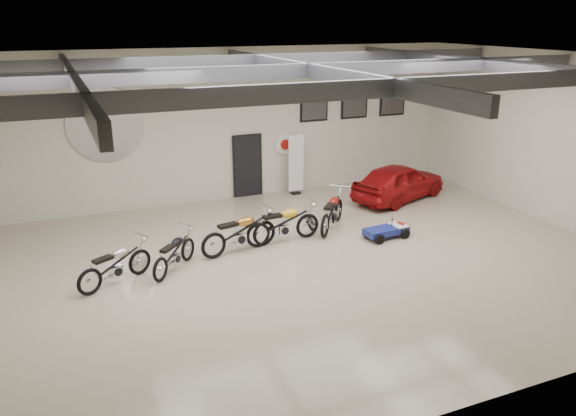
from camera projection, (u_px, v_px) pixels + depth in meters
name	position (u px, v px, depth m)	size (l,w,h in m)	color
floor	(307.00, 263.00, 14.15)	(16.00, 12.00, 0.01)	tan
ceiling	(309.00, 59.00, 12.54)	(16.00, 12.00, 0.01)	slate
back_wall	(232.00, 125.00, 18.58)	(16.00, 0.02, 5.00)	beige
right_wall	(557.00, 140.00, 16.30)	(0.02, 12.00, 5.00)	beige
ceiling_beams	(309.00, 71.00, 12.62)	(15.80, 11.80, 0.32)	#53555A
door	(247.00, 166.00, 19.19)	(0.92, 0.08, 2.10)	black
logo_plaque	(105.00, 125.00, 16.96)	(2.30, 0.06, 1.16)	silver
poster_left	(314.00, 102.00, 19.46)	(1.05, 0.08, 1.35)	black
poster_mid	(354.00, 99.00, 20.05)	(1.05, 0.08, 1.35)	black
poster_right	(393.00, 97.00, 20.64)	(1.05, 0.08, 1.35)	black
oil_sign	(285.00, 144.00, 19.49)	(0.72, 0.10, 0.72)	white
banner_stand	(296.00, 166.00, 19.40)	(0.55, 0.22, 2.02)	white
motorcycle_silver	(115.00, 264.00, 12.90)	(1.95, 0.60, 1.01)	silver
motorcycle_black	(174.00, 252.00, 13.61)	(1.84, 0.57, 0.95)	silver
motorcycle_gold	(239.00, 232.00, 14.68)	(2.18, 0.68, 1.13)	silver
motorcycle_yellow	(283.00, 223.00, 15.31)	(2.17, 0.67, 1.13)	silver
motorcycle_red	(332.00, 211.00, 16.29)	(2.12, 0.66, 1.10)	silver
go_kart	(390.00, 227.00, 15.77)	(1.56, 0.70, 0.57)	navy
vintage_car	(399.00, 182.00, 18.92)	(3.70, 1.49, 1.26)	#9B0E10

